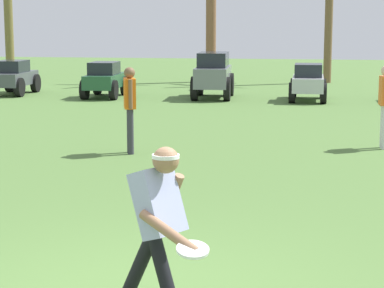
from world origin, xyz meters
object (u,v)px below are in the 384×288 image
Objects in this scene: parked_car_slot_d at (308,82)px; palm_tree_far_left at (7,0)px; parked_car_slot_b at (105,79)px; teammate_near_sideline at (130,102)px; frisbee_in_flight at (193,250)px; frisbee_thrower at (158,223)px; parked_car_slot_c at (213,74)px; parked_car_slot_a at (14,77)px.

parked_car_slot_d is 13.99m from palm_tree_far_left.
palm_tree_far_left reaches higher than parked_car_slot_b.
teammate_near_sideline is 0.70× the size of parked_car_slot_b.
teammate_near_sideline is 18.51m from palm_tree_far_left.
frisbee_in_flight is at bearing -92.31° from parked_car_slot_d.
frisbee_thrower is 0.92× the size of teammate_near_sideline.
parked_car_slot_c is (-1.84, 17.17, -0.06)m from frisbee_thrower.
teammate_near_sideline is at bearing -60.67° from palm_tree_far_left.
frisbee_in_flight is 0.13× the size of parked_car_slot_c.
parked_car_slot_d is at bearing 86.43° from frisbee_thrower.
parked_car_slot_c is at bearing 88.81° from teammate_near_sideline.
palm_tree_far_left reaches higher than frisbee_in_flight.
parked_car_slot_c is at bearing 97.10° from frisbee_in_flight.
parked_car_slot_c reaches higher than parked_car_slot_d.
parked_car_slot_b is 6.25m from parked_car_slot_d.
parked_car_slot_b is at bearing -174.78° from parked_car_slot_c.
frisbee_thrower is 17.27m from parked_car_slot_c.
parked_car_slot_a is at bearing 116.15° from frisbee_in_flight.
palm_tree_far_left is (-11.05, 23.39, 2.37)m from frisbee_thrower.
palm_tree_far_left reaches higher than parked_car_slot_a.
parked_car_slot_c reaches higher than parked_car_slot_b.
palm_tree_far_left is at bearing 119.33° from teammate_near_sideline.
parked_car_slot_a is at bearing 179.21° from parked_car_slot_c.
frisbee_thrower reaches higher than parked_car_slot_c.
frisbee_thrower reaches higher than parked_car_slot_b.
palm_tree_far_left is at bearing 145.97° from parked_car_slot_c.
parked_car_slot_b and parked_car_slot_d have the same top height.
frisbee_thrower is 0.64× the size of parked_car_slot_a.
teammate_near_sideline is at bearing -91.19° from parked_car_slot_c.
frisbee_thrower is at bearing -83.87° from parked_car_slot_c.
parked_car_slot_c is at bearing -0.79° from parked_car_slot_a.
frisbee_thrower is 7.65m from teammate_near_sideline.
teammate_near_sideline reaches higher than parked_car_slot_a.
parked_car_slot_a is 3.17m from parked_car_slot_b.
frisbee_thrower is at bearing 128.16° from frisbee_in_flight.
teammate_near_sideline is 0.29× the size of palm_tree_far_left.
teammate_near_sideline is 10.01m from parked_car_slot_b.
frisbee_thrower is at bearing -93.57° from parked_car_slot_d.
parked_car_slot_d is (2.90, -0.29, -0.18)m from parked_car_slot_c.
frisbee_thrower is 0.27× the size of palm_tree_far_left.
palm_tree_far_left reaches higher than parked_car_slot_d.
parked_car_slot_b is 0.41× the size of palm_tree_far_left.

